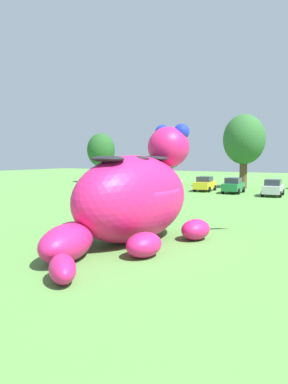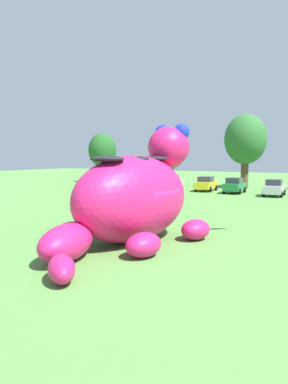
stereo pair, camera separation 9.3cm
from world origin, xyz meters
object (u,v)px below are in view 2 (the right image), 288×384
(giant_inflatable_creature, at_px, (133,197))
(car_white, at_px, (171,183))
(car_green, at_px, (235,185))
(car_silver, at_px, (274,188))
(spectator_mid_field, at_px, (166,192))
(car_yellow, at_px, (206,184))
(spectator_wandering, at_px, (107,199))

(giant_inflatable_creature, distance_m, car_white, 27.76)
(giant_inflatable_creature, bearing_deg, car_white, 113.25)
(car_green, relative_size, car_silver, 0.99)
(car_silver, bearing_deg, spectator_mid_field, -127.93)
(car_yellow, xyz_separation_m, car_silver, (8.04, -1.55, 0.00))
(spectator_mid_field, bearing_deg, car_green, 73.86)
(giant_inflatable_creature, distance_m, spectator_wandering, 10.30)
(car_yellow, bearing_deg, spectator_mid_field, -87.06)
(spectator_wandering, bearing_deg, car_yellow, 88.58)
(giant_inflatable_creature, distance_m, car_green, 25.62)
(giant_inflatable_creature, height_order, spectator_mid_field, giant_inflatable_creature)
(car_white, xyz_separation_m, car_yellow, (4.31, 0.58, 0.00))
(car_white, height_order, car_silver, same)
(spectator_mid_field, bearing_deg, car_silver, 52.07)
(car_white, distance_m, car_silver, 12.39)
(car_white, height_order, spectator_wandering, car_white)
(giant_inflatable_creature, xyz_separation_m, spectator_mid_field, (-6.06, 14.92, -1.28))
(giant_inflatable_creature, distance_m, car_yellow, 26.91)
(car_green, distance_m, car_silver, 4.52)
(spectator_mid_field, bearing_deg, car_yellow, 92.94)
(car_yellow, relative_size, car_silver, 1.00)
(giant_inflatable_creature, height_order, car_yellow, giant_inflatable_creature)
(car_yellow, bearing_deg, car_silver, -10.90)
(car_white, bearing_deg, spectator_mid_field, -65.17)
(car_yellow, bearing_deg, spectator_wandering, -91.42)
(giant_inflatable_creature, bearing_deg, spectator_wandering, 133.96)
(car_white, relative_size, spectator_wandering, 2.50)
(car_yellow, distance_m, spectator_wandering, 18.70)
(car_white, xyz_separation_m, spectator_mid_field, (4.88, -10.55, -0.01))
(car_yellow, bearing_deg, car_green, -10.15)
(car_green, relative_size, spectator_wandering, 2.46)
(car_white, xyz_separation_m, car_silver, (12.35, -0.97, 0.00))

